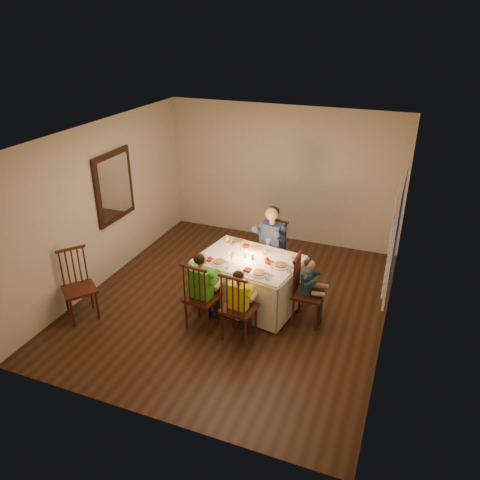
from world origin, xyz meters
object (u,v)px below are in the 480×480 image
at_px(chair_near_left, 203,325).
at_px(serving_bowl, 238,243).
at_px(child_teal, 306,321).
at_px(chair_extra, 84,317).
at_px(adult, 270,280).
at_px(chair_end, 306,321).
at_px(chair_near_right, 239,336).
at_px(chair_adult, 270,280).
at_px(dining_table, 249,271).
at_px(child_green, 203,325).
at_px(child_yellow, 239,336).

xyz_separation_m(chair_near_left, serving_bowl, (0.08, 1.17, 0.80)).
distance_m(child_teal, serving_bowl, 1.60).
height_order(chair_extra, adult, adult).
distance_m(chair_end, child_teal, 0.00).
xyz_separation_m(chair_near_right, chair_extra, (-2.31, -0.40, 0.00)).
distance_m(adult, serving_bowl, 0.99).
bearing_deg(chair_extra, chair_near_left, -37.23).
bearing_deg(chair_near_left, chair_adult, -101.37).
height_order(chair_near_left, adult, adult).
distance_m(dining_table, child_green, 1.05).
height_order(chair_adult, chair_near_left, same).
bearing_deg(child_green, child_yellow, -179.45).
bearing_deg(chair_near_left, chair_near_right, -179.45).
relative_size(chair_end, serving_bowl, 4.80).
distance_m(chair_near_right, chair_end, 1.04).
bearing_deg(adult, chair_end, -33.20).
bearing_deg(child_green, chair_extra, 20.94).
xyz_separation_m(chair_adult, child_teal, (0.87, -0.93, 0.00)).
distance_m(child_yellow, child_teal, 1.04).
distance_m(adult, child_yellow, 1.62).
relative_size(adult, serving_bowl, 5.97).
xyz_separation_m(chair_near_right, child_teal, (0.78, 0.69, 0.00)).
bearing_deg(chair_end, chair_near_right, 131.54).
bearing_deg(chair_end, child_green, 115.17).
height_order(dining_table, chair_near_right, dining_table).
distance_m(chair_end, serving_bowl, 1.60).
bearing_deg(chair_near_left, chair_extra, 20.94).
relative_size(chair_end, child_teal, 1.04).
bearing_deg(adult, chair_adult, 103.79).
bearing_deg(adult, child_green, -93.67).
bearing_deg(child_yellow, chair_near_left, -0.41).
distance_m(dining_table, chair_adult, 0.95).
distance_m(chair_end, chair_extra, 3.28).
bearing_deg(chair_adult, serving_bowl, -122.69).
bearing_deg(child_teal, serving_bowl, 67.54).
distance_m(chair_near_left, adult, 1.64).
distance_m(chair_adult, serving_bowl, 0.99).
relative_size(dining_table, child_green, 1.39).
xyz_separation_m(dining_table, chair_adult, (0.09, 0.77, -0.55)).
height_order(chair_near_right, child_teal, chair_near_right).
bearing_deg(chair_adult, child_green, -93.67).
bearing_deg(child_yellow, adult, -81.93).
xyz_separation_m(dining_table, chair_near_right, (0.17, -0.85, -0.55)).
height_order(child_yellow, child_teal, child_yellow).
distance_m(chair_end, adult, 1.27).
xyz_separation_m(chair_extra, child_green, (1.73, 0.46, 0.00)).
distance_m(chair_near_left, child_yellow, 0.58).
bearing_deg(dining_table, child_green, -107.95).
distance_m(dining_table, chair_near_right, 1.03).
distance_m(adult, child_teal, 1.27).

